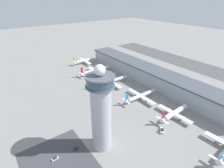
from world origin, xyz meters
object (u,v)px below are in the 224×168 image
Objects in this scene: service_truck_catering at (162,130)px; airplane_gate_echo at (174,113)px; car_black_suv at (76,148)px; airplane_gate_delta at (141,96)px; control_tower at (101,111)px; airplane_gate_alpha at (85,61)px; airplane_gate_charlie at (111,81)px; service_truck_fuel at (109,87)px; car_maroon_suv at (55,159)px; airplane_gate_bravo at (95,71)px.

airplane_gate_echo is at bearing 104.51° from service_truck_catering.
airplane_gate_delta is at bearing 103.86° from car_black_suv.
control_tower is 164.38m from airplane_gate_alpha.
airplane_gate_echo is (80.22, 6.74, 0.39)m from airplane_gate_charlie.
airplane_gate_delta is at bearing -176.31° from airplane_gate_echo.
control_tower is 69.59m from airplane_gate_echo.
service_truck_fuel is (5.21, -6.20, -2.70)m from airplane_gate_charlie.
car_maroon_suv is at bearing -78.21° from airplane_gate_delta.
airplane_gate_charlie reaches higher than service_truck_fuel.
airplane_gate_bravo is 36.40m from airplane_gate_charlie.
airplane_gate_alpha is at bearing 179.28° from airplane_gate_echo.
control_tower is at bearing -29.10° from airplane_gate_bravo.
airplane_gate_charlie reaches higher than car_maroon_suv.
control_tower is 124.59m from airplane_gate_bravo.
airplane_gate_delta reaches higher than car_maroon_suv.
control_tower reaches higher than airplane_gate_echo.
service_truck_fuel is (-38.43, -10.59, -2.98)m from airplane_gate_delta.
control_tower reaches higher than airplane_gate_bravo.
airplane_gate_delta is (-26.76, 62.12, -24.39)m from control_tower.
airplane_gate_delta is 9.05× the size of car_black_suv.
control_tower is 41.59m from car_maroon_suv.
airplane_gate_charlie is 43.86m from airplane_gate_delta.
car_black_suv is at bearing -30.35° from airplane_gate_alpha.
service_truck_catering reaches higher than service_truck_fuel.
airplane_gate_alpha is 0.83× the size of airplane_gate_bravo.
airplane_gate_charlie is 97.04m from car_black_suv.
airplane_gate_delta is 94.16m from car_maroon_suv.
car_maroon_suv is (99.23, -89.43, -3.48)m from airplane_gate_bravo.
service_truck_catering is (163.78, -23.35, -3.47)m from airplane_gate_alpha.
airplane_gate_echo reaches higher than car_maroon_suv.
car_black_suv is at bearing -76.14° from airplane_gate_delta.
control_tower reaches higher than airplane_gate_alpha.
airplane_gate_bravo reaches higher than airplane_gate_alpha.
service_truck_fuel is at bearing 130.49° from car_black_suv.
airplane_gate_bravo is 9.86× the size of car_maroon_suv.
car_black_suv is (99.29, -75.51, -3.52)m from airplane_gate_bravo.
airplane_gate_alpha is 5.44× the size of service_truck_catering.
airplane_gate_charlie is at bearing -2.68° from airplane_gate_bravo.
car_maroon_suv is at bearing -42.03° from airplane_gate_bravo.
airplane_gate_echo is 5.20× the size of service_truck_catering.
service_truck_catering is 63.43m from car_black_suv.
airplane_gate_bravo reaches higher than airplane_gate_delta.
airplane_gate_echo is (9.81, 64.47, -24.28)m from control_tower.
airplane_gate_charlie is 1.37× the size of airplane_gate_echo.
airplane_gate_bravo is (-106.76, 59.43, -24.31)m from control_tower.
service_truck_fuel is at bearing -10.17° from airplane_gate_alpha.
airplane_gate_alpha is 84.64m from service_truck_fuel.
control_tower is at bearing -98.65° from airplane_gate_echo.
control_tower is 87.49m from service_truck_fuel.
airplane_gate_delta is 36.65m from airplane_gate_echo.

